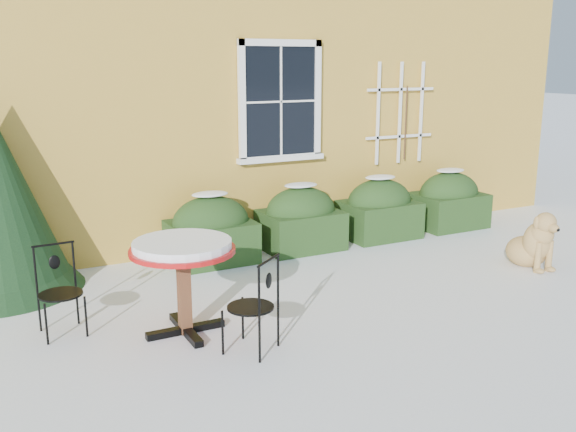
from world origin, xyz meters
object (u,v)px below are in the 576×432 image
patio_chair_near (254,305)px  dog (534,244)px  patio_chair_far (60,290)px  bistro_table (183,257)px

patio_chair_near → dog: size_ratio=1.05×
patio_chair_far → dog: patio_chair_far is taller
patio_chair_near → patio_chair_far: patio_chair_near is taller
patio_chair_far → bistro_table: bearing=-30.9°
bistro_table → dog: bistro_table is taller
patio_chair_near → dog: (4.06, 0.57, -0.13)m
bistro_table → patio_chair_near: (0.42, -0.66, -0.32)m
patio_chair_near → patio_chair_far: 1.89m
patio_chair_far → patio_chair_near: bearing=-42.6°
patio_chair_far → dog: size_ratio=1.02×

